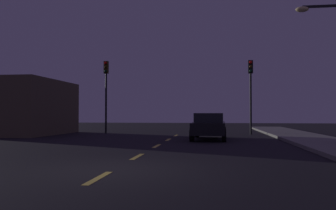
{
  "coord_description": "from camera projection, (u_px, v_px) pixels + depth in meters",
  "views": [
    {
      "loc": [
        2.5,
        -8.45,
        1.38
      ],
      "look_at": [
        -0.72,
        15.46,
        2.03
      ],
      "focal_mm": 37.0,
      "sensor_mm": 36.0,
      "label": 1
    }
  ],
  "objects": [
    {
      "name": "lane_stripe_fourth",
      "position": [
        168.0,
        140.0,
        18.77
      ],
      "size": [
        0.16,
        1.6,
        0.01
      ],
      "primitive_type": "cube",
      "color": "#EACC4C",
      "rests_on": "ground_plane"
    },
    {
      "name": "street_lamp_right",
      "position": [
        332.0,
        58.0,
        14.8
      ],
      "size": [
        1.88,
        0.36,
        6.14
      ],
      "color": "black",
      "rests_on": "ground_plane"
    },
    {
      "name": "lane_stripe_third",
      "position": [
        157.0,
        146.0,
        15.01
      ],
      "size": [
        0.16,
        1.6,
        0.01
      ],
      "primitive_type": "cube",
      "color": "#EACC4C",
      "rests_on": "ground_plane"
    },
    {
      "name": "sidewalk_curb_right",
      "position": [
        334.0,
        145.0,
        14.6
      ],
      "size": [
        3.0,
        40.0,
        0.15
      ],
      "primitive_type": "cube",
      "color": "gray",
      "rests_on": "ground_plane"
    },
    {
      "name": "lane_stripe_fifth",
      "position": [
        176.0,
        135.0,
        22.54
      ],
      "size": [
        0.16,
        1.6,
        0.01
      ],
      "primitive_type": "cube",
      "color": "#EACC4C",
      "rests_on": "ground_plane"
    },
    {
      "name": "car_stopped_ahead",
      "position": [
        209.0,
        126.0,
        18.99
      ],
      "size": [
        1.93,
        4.53,
        1.44
      ],
      "color": "black",
      "rests_on": "ground_plane"
    },
    {
      "name": "lane_stripe_second",
      "position": [
        137.0,
        157.0,
        11.24
      ],
      "size": [
        0.16,
        1.6,
        0.01
      ],
      "primitive_type": "cube",
      "color": "#EACC4C",
      "rests_on": "ground_plane"
    },
    {
      "name": "storefront_left",
      "position": [
        28.0,
        107.0,
        23.76
      ],
      "size": [
        4.47,
        7.03,
        3.7
      ],
      "primitive_type": "cube",
      "color": "brown",
      "rests_on": "ground_plane"
    },
    {
      "name": "traffic_signal_left",
      "position": [
        106.0,
        83.0,
        25.19
      ],
      "size": [
        0.32,
        0.38,
        5.26
      ],
      "color": "black",
      "rests_on": "ground_plane"
    },
    {
      "name": "ground_plane",
      "position": [
        159.0,
        145.0,
        15.6
      ],
      "size": [
        80.0,
        80.0,
        0.0
      ],
      "primitive_type": "plane",
      "color": "black"
    },
    {
      "name": "traffic_signal_right",
      "position": [
        251.0,
        83.0,
        23.81
      ],
      "size": [
        0.32,
        0.38,
        5.11
      ],
      "color": "black",
      "rests_on": "ground_plane"
    },
    {
      "name": "lane_stripe_nearest",
      "position": [
        98.0,
        178.0,
        7.48
      ],
      "size": [
        0.16,
        1.6,
        0.01
      ],
      "primitive_type": "cube",
      "color": "#EACC4C",
      "rests_on": "ground_plane"
    }
  ]
}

